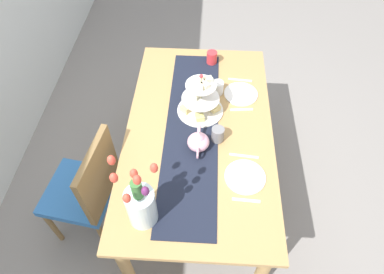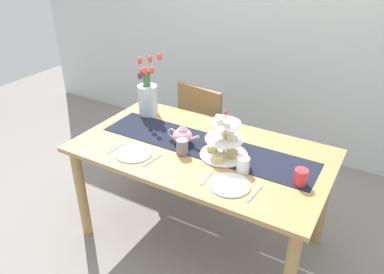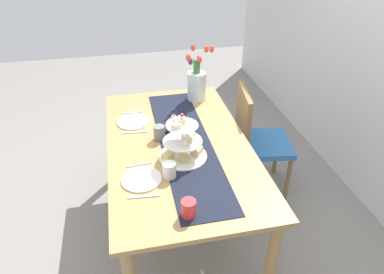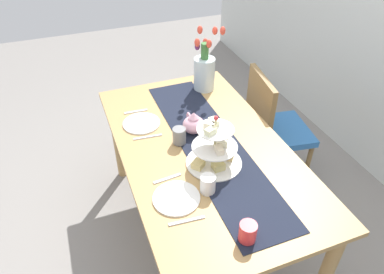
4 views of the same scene
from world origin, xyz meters
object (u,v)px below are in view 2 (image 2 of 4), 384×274
Objects in this scene: teapot at (182,135)px; knife_right at (255,193)px; tiered_cake_stand at (224,142)px; tulip_vase at (148,96)px; fork_right at (207,178)px; fork_left at (116,148)px; mug_orange at (301,177)px; dining_table at (201,162)px; dinner_plate_left at (134,153)px; chair_left at (207,128)px; knife_left at (153,160)px; dinner_plate_right at (230,185)px; mug_grey at (182,147)px; mug_white_text at (243,165)px.

knife_right is at bearing -23.71° from teapot.
tulip_vase is at bearing 161.40° from tiered_cake_stand.
tiered_cake_stand reaches higher than fork_right.
mug_orange is (1.14, 0.21, 0.04)m from fork_left.
tulip_vase is 2.69× the size of knife_right.
dinner_plate_left is (-0.34, -0.27, 0.11)m from dining_table.
mug_orange is at bearing 10.27° from fork_left.
mug_orange is at bearing -37.57° from chair_left.
tiered_cake_stand is 1.79× the size of knife_left.
mug_orange reaches higher than fork_right.
tulip_vase is 1.21m from knife_right.
dinner_plate_right is at bearing -39.54° from dining_table.
fork_left is (-0.64, -0.27, -0.09)m from tiered_cake_stand.
tulip_vase is (-0.29, -0.43, 0.39)m from chair_left.
dinner_plate_right is 1.53× the size of fork_right.
mug_orange is at bearing 32.14° from dinner_plate_right.
dining_table is 0.21m from mug_grey.
mug_white_text is at bearing 13.43° from dinner_plate_left.
teapot reaches higher than mug_white_text.
chair_left is at bearing 106.98° from mug_grey.
mug_white_text is at bearing 87.64° from dinner_plate_right.
fork_right is at bearing -156.46° from mug_orange.
mug_white_text is at bearing -171.87° from mug_orange.
knife_right is at bearing 0.00° from fork_right.
teapot is 1.40× the size of knife_left.
dinner_plate_left is at bearing -141.15° from dining_table.
chair_left reaches higher than dinner_plate_left.
tulip_vase is at bearing 150.66° from teapot.
mug_grey is at bearing -58.99° from teapot.
mug_grey is (0.24, -0.80, 0.29)m from chair_left.
teapot is at bearing 38.71° from fork_left.
dining_table is at bearing 56.47° from mug_grey.
chair_left is 0.99m from dinner_plate_left.
fork_right is 0.29m from knife_right.
mug_grey reaches higher than mug_white_text.
fork_left is at bearing -158.83° from mug_grey.
teapot is 2.51× the size of mug_white_text.
tulip_vase is at bearing 156.78° from dining_table.
dinner_plate_right is at bearing 0.00° from dinner_plate_left.
tiered_cake_stand is 0.67× the size of tulip_vase.
dining_table is 10.86× the size of fork_right.
mug_white_text reaches higher than fork_right.
mug_white_text is at bearing 0.40° from mug_grey.
chair_left is 0.77m from teapot.
tiered_cake_stand is 0.29m from fork_right.
dinner_plate_left is at bearing 180.00° from knife_right.
fork_left and knife_left have the same top height.
fork_right and knife_right have the same top height.
teapot is 0.44m from fork_left.
fork_right is at bearing 180.00° from knife_right.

